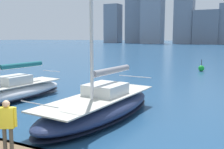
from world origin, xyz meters
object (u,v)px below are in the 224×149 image
object	(u,v)px
channel_buoy	(201,68)
sailboat_grey	(100,105)
person_yellow_shirt	(7,121)
sailboat_teal	(9,91)

from	to	relation	value
channel_buoy	sailboat_grey	bearing A→B (deg)	85.02
person_yellow_shirt	sailboat_teal	bearing A→B (deg)	-42.07
sailboat_grey	sailboat_teal	bearing A→B (deg)	-4.18
channel_buoy	sailboat_teal	bearing A→B (deg)	67.08
sailboat_teal	channel_buoy	size ratio (longest dim) A/B	8.74
person_yellow_shirt	channel_buoy	world-z (taller)	person_yellow_shirt
sailboat_grey	person_yellow_shirt	world-z (taller)	sailboat_grey
sailboat_grey	sailboat_teal	distance (m)	6.92
person_yellow_shirt	channel_buoy	xyz separation A→B (m)	(-1.70, -27.05, -1.21)
sailboat_grey	channel_buoy	size ratio (longest dim) A/B	7.58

